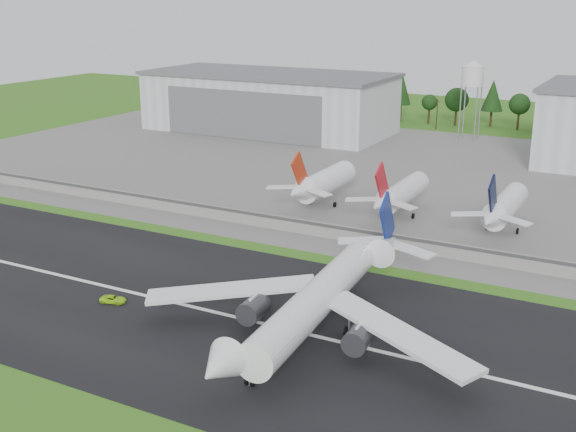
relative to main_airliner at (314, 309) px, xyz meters
The scene contains 14 objects.
ground 19.49m from the main_airliner, 149.54° to the right, with size 600.00×600.00×0.00m, color #266117.
runway 16.97m from the main_airliner, behind, with size 320.00×60.00×0.10m, color black.
runway_centerline 16.96m from the main_airliner, behind, with size 220.00×1.00×0.02m, color white.
apron 111.73m from the main_airliner, 98.38° to the left, with size 320.00×150.00×0.10m, color slate.
blast_fence 48.34m from the main_airliner, 109.70° to the left, with size 240.00×0.61×3.50m.
hangar_west 182.88m from the main_airliner, 121.78° to the left, with size 97.00×44.00×23.20m.
water_tower 177.81m from the main_airliner, 96.91° to the left, with size 8.40×8.40×29.40m.
utility_poles 191.19m from the main_airliner, 94.88° to the left, with size 230.00×3.00×12.00m, color black, non-canonical shape.
treeline 206.14m from the main_airliner, 94.53° to the left, with size 320.00×16.00×22.00m, color black, non-canonical shape.
main_airliner is the anchor object (origin of this frame).
ground_vehicle 37.76m from the main_airliner, behind, with size 2.13×4.62×1.28m, color #ADF01C.
parked_jet_red_a 73.90m from the main_airliner, 114.89° to the left, with size 7.36×31.29×16.89m.
parked_jet_red_b 67.76m from the main_airliner, 98.64° to the left, with size 7.36×31.29×16.58m.
parked_jet_navy 68.57m from the main_airliner, 77.70° to the left, with size 7.36×31.29×16.63m.
Camera 1 is at (61.73, -84.15, 52.33)m, focal length 45.00 mm.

